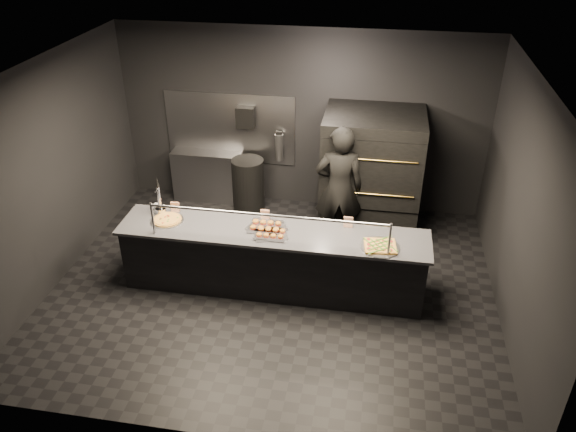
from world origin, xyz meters
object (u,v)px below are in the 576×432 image
object	(u,v)px
service_counter	(273,260)
square_pizza	(380,246)
round_pizza	(167,220)
trash_bin	(248,184)
slider_tray_b	(271,234)
fire_extinguisher	(279,147)
prep_shelf	(208,176)
towel_dispenser	(246,117)
worker	(339,189)
pizza_oven	(371,172)
beer_tap	(160,203)
slider_tray_a	(266,226)

from	to	relation	value
service_counter	square_pizza	distance (m)	1.49
round_pizza	trash_bin	distance (m)	2.24
slider_tray_b	trash_bin	distance (m)	2.43
fire_extinguisher	square_pizza	bearing A→B (deg)	-55.54
service_counter	round_pizza	size ratio (longest dim) A/B	9.20
service_counter	prep_shelf	world-z (taller)	service_counter
towel_dispenser	worker	bearing A→B (deg)	-35.04
pizza_oven	trash_bin	xyz separation A→B (m)	(-2.04, 0.23, -0.52)
trash_bin	pizza_oven	bearing A→B (deg)	-6.33
trash_bin	worker	distance (m)	1.91
beer_tap	trash_bin	bearing A→B (deg)	68.41
service_counter	round_pizza	xyz separation A→B (m)	(-1.45, 0.02, 0.47)
beer_tap	worker	xyz separation A→B (m)	(2.36, 1.03, -0.10)
pizza_oven	slider_tray_b	xyz separation A→B (m)	(-1.20, -2.00, -0.02)
service_counter	slider_tray_a	xyz separation A→B (m)	(-0.10, 0.06, 0.48)
service_counter	pizza_oven	xyz separation A→B (m)	(1.20, 1.90, 0.50)
worker	slider_tray_a	bearing A→B (deg)	47.02
round_pizza	trash_bin	xyz separation A→B (m)	(0.61, 2.10, -0.48)
service_counter	round_pizza	distance (m)	1.52
prep_shelf	beer_tap	world-z (taller)	beer_tap
square_pizza	round_pizza	bearing A→B (deg)	176.54
prep_shelf	slider_tray_a	size ratio (longest dim) A/B	2.29
pizza_oven	square_pizza	distance (m)	2.06
round_pizza	slider_tray_a	size ratio (longest dim) A/B	0.85
pizza_oven	square_pizza	world-z (taller)	pizza_oven
fire_extinguisher	slider_tray_b	distance (m)	2.53
fire_extinguisher	square_pizza	world-z (taller)	fire_extinguisher
towel_dispenser	round_pizza	size ratio (longest dim) A/B	0.79
prep_shelf	slider_tray_b	xyz separation A→B (m)	(1.60, -2.42, 0.49)
towel_dispenser	fire_extinguisher	bearing A→B (deg)	1.04
trash_bin	round_pizza	bearing A→B (deg)	-106.23
square_pizza	trash_bin	xyz separation A→B (m)	(-2.24, 2.28, -0.49)
fire_extinguisher	slider_tray_a	xyz separation A→B (m)	(0.25, -2.34, -0.11)
pizza_oven	square_pizza	xyz separation A→B (m)	(0.20, -2.05, -0.03)
square_pizza	slider_tray_b	bearing A→B (deg)	177.90
trash_bin	worker	bearing A→B (deg)	-29.39
slider_tray_b	fire_extinguisher	bearing A→B (deg)	97.97
pizza_oven	fire_extinguisher	size ratio (longest dim) A/B	3.78
slider_tray_a	slider_tray_b	size ratio (longest dim) A/B	1.08
fire_extinguisher	trash_bin	distance (m)	0.83
trash_bin	worker	xyz separation A→B (m)	(1.60, -0.90, 0.52)
prep_shelf	fire_extinguisher	bearing A→B (deg)	3.66
prep_shelf	pizza_oven	bearing A→B (deg)	-8.54
towel_dispenser	fire_extinguisher	distance (m)	0.74
service_counter	slider_tray_b	size ratio (longest dim) A/B	8.49
slider_tray_b	pizza_oven	bearing A→B (deg)	59.01
fire_extinguisher	round_pizza	size ratio (longest dim) A/B	1.13
slider_tray_a	worker	bearing A→B (deg)	53.54
prep_shelf	slider_tray_b	world-z (taller)	slider_tray_b
beer_tap	worker	bearing A→B (deg)	23.54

